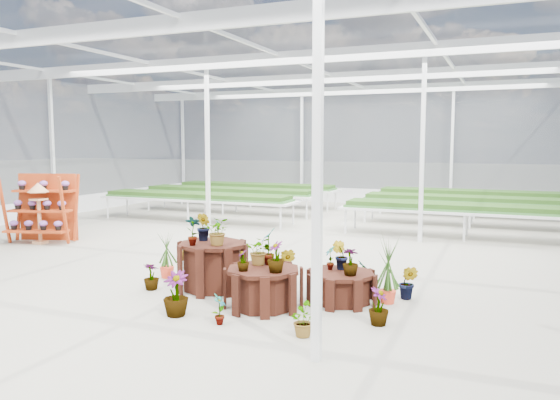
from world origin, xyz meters
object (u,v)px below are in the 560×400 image
at_px(plinth_mid, 263,288).
at_px(shelf_rack, 41,209).
at_px(plinth_low, 341,287).
at_px(bird_table, 39,213).
at_px(plinth_tall, 213,266).

xyz_separation_m(plinth_mid, shelf_rack, (-7.24, 2.78, 0.54)).
relative_size(plinth_low, bird_table, 0.71).
bearing_deg(shelf_rack, plinth_tall, -37.00).
bearing_deg(plinth_tall, bird_table, 161.07).
relative_size(plinth_tall, shelf_rack, 0.69).
xyz_separation_m(plinth_tall, plinth_low, (2.20, 0.10, -0.16)).
height_order(plinth_low, shelf_rack, shelf_rack).
bearing_deg(plinth_mid, plinth_low, 34.99).
xyz_separation_m(plinth_tall, plinth_mid, (1.20, -0.60, -0.10)).
bearing_deg(bird_table, plinth_tall, -19.01).
bearing_deg(plinth_low, plinth_tall, -177.40).
xyz_separation_m(plinth_low, shelf_rack, (-8.24, 2.08, 0.60)).
xyz_separation_m(plinth_low, bird_table, (-8.16, 1.94, 0.51)).
distance_m(plinth_tall, plinth_mid, 1.35).
height_order(plinth_low, bird_table, bird_table).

